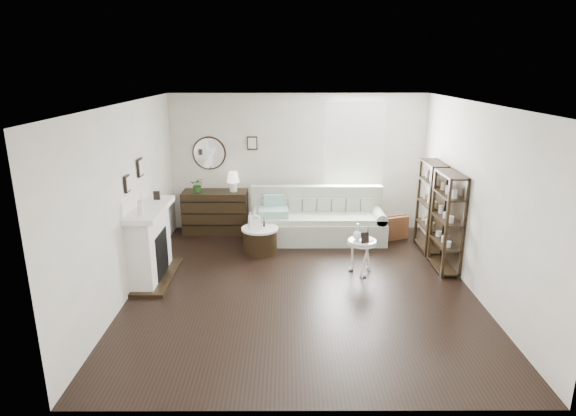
{
  "coord_description": "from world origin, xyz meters",
  "views": [
    {
      "loc": [
        -0.23,
        -6.63,
        3.18
      ],
      "look_at": [
        -0.21,
        0.8,
        0.99
      ],
      "focal_mm": 30.0,
      "sensor_mm": 36.0,
      "label": 1
    }
  ],
  "objects_px": {
    "dresser": "(216,212)",
    "drum_table": "(260,240)",
    "pedestal_table": "(362,243)",
    "sofa": "(317,223)"
  },
  "relations": [
    {
      "from": "dresser",
      "to": "pedestal_table",
      "type": "distance_m",
      "value": 3.26
    },
    {
      "from": "drum_table",
      "to": "sofa",
      "type": "bearing_deg",
      "value": 32.83
    },
    {
      "from": "drum_table",
      "to": "pedestal_table",
      "type": "distance_m",
      "value": 1.91
    },
    {
      "from": "sofa",
      "to": "pedestal_table",
      "type": "bearing_deg",
      "value": -68.7
    },
    {
      "from": "sofa",
      "to": "pedestal_table",
      "type": "xyz_separation_m",
      "value": [
        0.62,
        -1.58,
        0.18
      ]
    },
    {
      "from": "dresser",
      "to": "drum_table",
      "type": "xyz_separation_m",
      "value": [
        0.93,
        -1.07,
        -0.19
      ]
    },
    {
      "from": "dresser",
      "to": "pedestal_table",
      "type": "relative_size",
      "value": 2.3
    },
    {
      "from": "dresser",
      "to": "pedestal_table",
      "type": "bearing_deg",
      "value": -37.17
    },
    {
      "from": "dresser",
      "to": "drum_table",
      "type": "relative_size",
      "value": 1.94
    },
    {
      "from": "pedestal_table",
      "to": "drum_table",
      "type": "bearing_deg",
      "value": 151.58
    }
  ]
}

